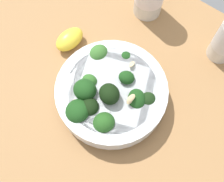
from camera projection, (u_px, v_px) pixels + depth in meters
ground_plane at (93, 88)px, 57.34cm from camera, size 65.00×65.00×3.13cm
bowl_of_broccoli at (110, 93)px, 51.23cm from camera, size 20.86×20.86×9.89cm
lemon_wedge at (70, 39)px, 57.83cm from camera, size 4.99×7.17×3.84cm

